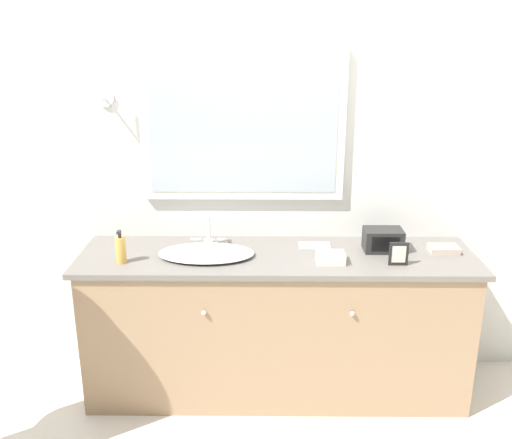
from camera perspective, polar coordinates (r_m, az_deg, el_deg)
name	(u,v)px	position (r m, az deg, el deg)	size (l,w,h in m)	color
ground_plane	(277,421)	(3.27, 2.08, -19.50)	(14.00, 14.00, 0.00)	silver
wall_back	(276,163)	(3.29, 1.97, 5.63)	(8.00, 0.18, 2.55)	silver
vanity_counter	(276,323)	(3.30, 2.04, -10.33)	(2.16, 0.59, 0.85)	#937556
sink_basin	(206,252)	(3.10, -4.99, -3.29)	(0.52, 0.36, 0.18)	white
soap_bottle	(121,249)	(3.06, -13.38, -2.93)	(0.05, 0.06, 0.18)	gold
appliance_box	(383,240)	(3.23, 12.59, -2.01)	(0.21, 0.14, 0.12)	black
picture_frame	(399,254)	(3.04, 14.08, -3.36)	(0.10, 0.01, 0.13)	black
hand_towel_near_sink	(444,249)	(3.30, 18.25, -2.84)	(0.16, 0.11, 0.04)	#B7A899
hand_towel_far_corner	(330,258)	(3.03, 7.45, -3.80)	(0.15, 0.12, 0.05)	silver
metal_tray	(315,246)	(3.24, 5.89, -2.65)	(0.18, 0.11, 0.01)	#ADADB2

